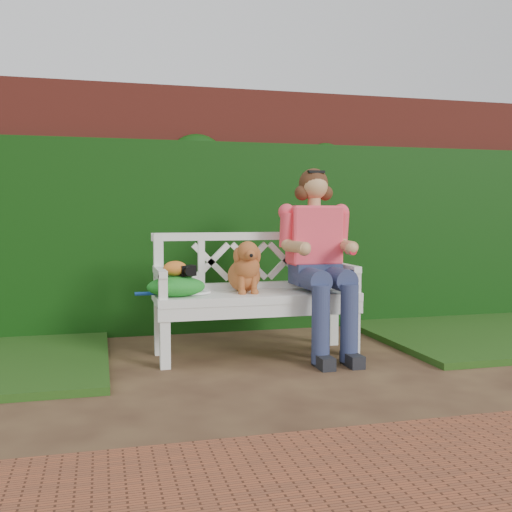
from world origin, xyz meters
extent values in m
plane|color=#362218|center=(0.00, 0.00, 0.00)|extent=(60.00, 60.00, 0.00)
cube|color=maroon|center=(0.00, 1.90, 1.10)|extent=(10.00, 0.30, 2.20)
cube|color=#0E3709|center=(0.00, 1.68, 0.85)|extent=(10.00, 0.18, 1.70)
cube|color=#204416|center=(2.40, 0.90, 0.03)|extent=(2.60, 2.00, 0.05)
cube|color=brown|center=(0.00, -1.60, 0.01)|extent=(4.00, 1.20, 0.03)
cube|color=black|center=(-0.54, 0.60, 0.66)|extent=(0.13, 0.11, 0.08)
ellipsoid|color=#CD6922|center=(-0.63, 0.61, 0.67)|extent=(0.19, 0.16, 0.11)
camera|label=1|loc=(-1.14, -3.64, 1.06)|focal=42.00mm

